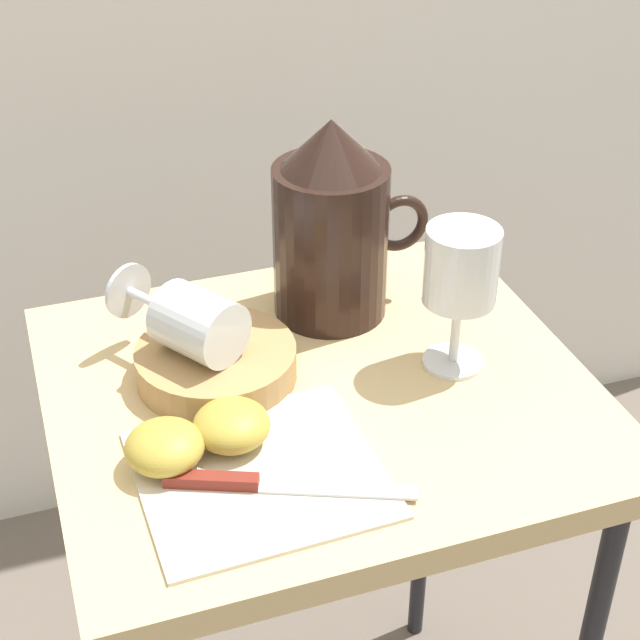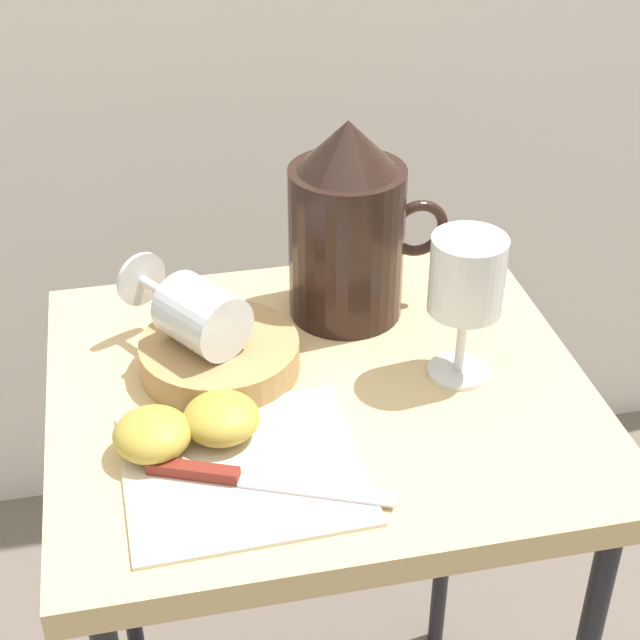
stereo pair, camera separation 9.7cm
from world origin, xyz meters
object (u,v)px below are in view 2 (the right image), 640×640
(wine_glass_upright, at_px, (466,283))
(apple_half_left, at_px, (152,434))
(basket_tray, at_px, (220,356))
(wine_glass_tipped_near, at_px, (199,314))
(apple_half_right, at_px, (221,418))
(table, at_px, (320,440))
(pitcher, at_px, (347,238))
(knife, at_px, (232,477))

(wine_glass_upright, distance_m, apple_half_left, 0.33)
(basket_tray, bearing_deg, wine_glass_tipped_near, 170.84)
(apple_half_left, distance_m, apple_half_right, 0.07)
(table, xyz_separation_m, apple_half_right, (-0.11, -0.06, 0.10))
(table, distance_m, wine_glass_upright, 0.23)
(basket_tray, bearing_deg, wine_glass_upright, -13.38)
(table, height_order, basket_tray, basket_tray)
(pitcher, xyz_separation_m, apple_half_right, (-0.17, -0.19, -0.07))
(wine_glass_upright, bearing_deg, apple_half_left, -168.81)
(basket_tray, relative_size, pitcher, 0.72)
(wine_glass_tipped_near, relative_size, knife, 0.72)
(pitcher, bearing_deg, table, -113.71)
(pitcher, distance_m, apple_half_left, 0.32)
(knife, bearing_deg, wine_glass_upright, 25.20)
(apple_half_left, xyz_separation_m, knife, (0.07, -0.06, -0.02))
(basket_tray, bearing_deg, pitcher, 28.76)
(wine_glass_tipped_near, xyz_separation_m, apple_half_right, (0.01, -0.11, -0.05))
(basket_tray, height_order, pitcher, pitcher)
(basket_tray, xyz_separation_m, apple_half_left, (-0.08, -0.12, 0.01))
(wine_glass_upright, height_order, wine_glass_tipped_near, wine_glass_upright)
(wine_glass_tipped_near, bearing_deg, apple_half_right, -86.97)
(table, distance_m, pitcher, 0.22)
(wine_glass_tipped_near, bearing_deg, pitcher, 25.37)
(table, height_order, apple_half_right, apple_half_right)
(basket_tray, bearing_deg, table, -27.08)
(table, relative_size, apple_half_left, 9.61)
(basket_tray, relative_size, wine_glass_tipped_near, 1.06)
(wine_glass_tipped_near, bearing_deg, basket_tray, -9.16)
(pitcher, distance_m, wine_glass_tipped_near, 0.19)
(pitcher, distance_m, knife, 0.32)
(table, bearing_deg, knife, -130.19)
(pitcher, bearing_deg, basket_tray, -151.24)
(wine_glass_tipped_near, height_order, apple_half_right, wine_glass_tipped_near)
(table, height_order, wine_glass_tipped_near, wine_glass_tipped_near)
(apple_half_left, bearing_deg, pitcher, 41.49)
(knife, bearing_deg, basket_tray, 86.26)
(pitcher, distance_m, apple_half_right, 0.26)
(table, distance_m, basket_tray, 0.14)
(wine_glass_upright, height_order, apple_half_right, wine_glass_upright)
(apple_half_right, relative_size, knife, 0.34)
(apple_half_left, height_order, knife, apple_half_left)
(apple_half_right, bearing_deg, basket_tray, 83.67)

